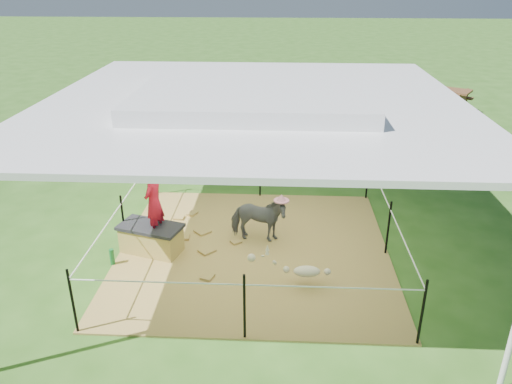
{
  "coord_description": "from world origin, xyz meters",
  "views": [
    {
      "loc": [
        0.42,
        -7.46,
        4.48
      ],
      "look_at": [
        0.0,
        0.6,
        0.85
      ],
      "focal_mm": 35.0,
      "sensor_mm": 36.0,
      "label": 1
    }
  ],
  "objects_px": {
    "trash_barrel": "(390,123)",
    "distant_person": "(325,110)",
    "foal": "(307,270)",
    "straw_bale": "(151,240)",
    "picnic_table_far": "(438,100)",
    "woman": "(153,196)",
    "picnic_table_near": "(316,112)",
    "green_bottle": "(112,257)",
    "pony": "(258,219)"
  },
  "relations": [
    {
      "from": "green_bottle",
      "to": "pony",
      "type": "distance_m",
      "value": 2.53
    },
    {
      "from": "foal",
      "to": "straw_bale",
      "type": "bearing_deg",
      "value": 159.74
    },
    {
      "from": "trash_barrel",
      "to": "picnic_table_near",
      "type": "bearing_deg",
      "value": 141.76
    },
    {
      "from": "pony",
      "to": "trash_barrel",
      "type": "height_order",
      "value": "trash_barrel"
    },
    {
      "from": "straw_bale",
      "to": "trash_barrel",
      "type": "xyz_separation_m",
      "value": [
        5.24,
        6.52,
        0.24
      ]
    },
    {
      "from": "green_bottle",
      "to": "pony",
      "type": "xyz_separation_m",
      "value": [
        2.35,
        0.9,
        0.29
      ]
    },
    {
      "from": "pony",
      "to": "distant_person",
      "type": "height_order",
      "value": "distant_person"
    },
    {
      "from": "distant_person",
      "to": "woman",
      "type": "bearing_deg",
      "value": 67.58
    },
    {
      "from": "pony",
      "to": "picnic_table_far",
      "type": "distance_m",
      "value": 10.8
    },
    {
      "from": "straw_bale",
      "to": "picnic_table_near",
      "type": "distance_m",
      "value": 8.71
    },
    {
      "from": "green_bottle",
      "to": "pony",
      "type": "height_order",
      "value": "pony"
    },
    {
      "from": "foal",
      "to": "picnic_table_far",
      "type": "relative_size",
      "value": 0.51
    },
    {
      "from": "picnic_table_near",
      "to": "distant_person",
      "type": "height_order",
      "value": "distant_person"
    },
    {
      "from": "green_bottle",
      "to": "trash_barrel",
      "type": "relative_size",
      "value": 0.28
    },
    {
      "from": "trash_barrel",
      "to": "picnic_table_far",
      "type": "distance_m",
      "value": 3.84
    },
    {
      "from": "picnic_table_far",
      "to": "distant_person",
      "type": "distance_m",
      "value": 4.4
    },
    {
      "from": "picnic_table_near",
      "to": "green_bottle",
      "type": "bearing_deg",
      "value": -120.37
    },
    {
      "from": "trash_barrel",
      "to": "distant_person",
      "type": "bearing_deg",
      "value": 144.91
    },
    {
      "from": "trash_barrel",
      "to": "distant_person",
      "type": "height_order",
      "value": "distant_person"
    },
    {
      "from": "picnic_table_near",
      "to": "distant_person",
      "type": "relative_size",
      "value": 1.61
    },
    {
      "from": "foal",
      "to": "trash_barrel",
      "type": "relative_size",
      "value": 1.02
    },
    {
      "from": "straw_bale",
      "to": "picnic_table_far",
      "type": "xyz_separation_m",
      "value": [
        7.46,
        9.64,
        0.16
      ]
    },
    {
      "from": "pony",
      "to": "trash_barrel",
      "type": "bearing_deg",
      "value": -23.05
    },
    {
      "from": "woman",
      "to": "pony",
      "type": "height_order",
      "value": "woman"
    },
    {
      "from": "woman",
      "to": "green_bottle",
      "type": "height_order",
      "value": "woman"
    },
    {
      "from": "pony",
      "to": "distant_person",
      "type": "xyz_separation_m",
      "value": [
        1.7,
        7.29,
        0.07
      ]
    },
    {
      "from": "woman",
      "to": "picnic_table_far",
      "type": "xyz_separation_m",
      "value": [
        7.36,
        9.64,
        -0.66
      ]
    },
    {
      "from": "picnic_table_near",
      "to": "pony",
      "type": "bearing_deg",
      "value": -107.12
    },
    {
      "from": "straw_bale",
      "to": "foal",
      "type": "bearing_deg",
      "value": -18.76
    },
    {
      "from": "straw_bale",
      "to": "pony",
      "type": "bearing_deg",
      "value": 13.98
    },
    {
      "from": "pony",
      "to": "green_bottle",
      "type": "bearing_deg",
      "value": 117.4
    },
    {
      "from": "trash_barrel",
      "to": "pony",
      "type": "bearing_deg",
      "value": -119.54
    },
    {
      "from": "foal",
      "to": "picnic_table_far",
      "type": "distance_m",
      "value": 11.6
    },
    {
      "from": "straw_bale",
      "to": "picnic_table_near",
      "type": "height_order",
      "value": "picnic_table_near"
    },
    {
      "from": "pony",
      "to": "picnic_table_far",
      "type": "height_order",
      "value": "pony"
    },
    {
      "from": "distant_person",
      "to": "picnic_table_near",
      "type": "bearing_deg",
      "value": -52.46
    },
    {
      "from": "trash_barrel",
      "to": "picnic_table_near",
      "type": "distance_m",
      "value": 2.54
    },
    {
      "from": "trash_barrel",
      "to": "green_bottle",
      "type": "bearing_deg",
      "value": -129.72
    },
    {
      "from": "pony",
      "to": "picnic_table_near",
      "type": "bearing_deg",
      "value": -4.25
    },
    {
      "from": "woman",
      "to": "trash_barrel",
      "type": "xyz_separation_m",
      "value": [
        5.14,
        6.52,
        -0.57
      ]
    },
    {
      "from": "woman",
      "to": "picnic_table_near",
      "type": "relative_size",
      "value": 0.71
    },
    {
      "from": "woman",
      "to": "trash_barrel",
      "type": "relative_size",
      "value": 1.2
    },
    {
      "from": "woman",
      "to": "trash_barrel",
      "type": "distance_m",
      "value": 8.32
    },
    {
      "from": "straw_bale",
      "to": "picnic_table_far",
      "type": "distance_m",
      "value": 12.2
    },
    {
      "from": "picnic_table_near",
      "to": "picnic_table_far",
      "type": "height_order",
      "value": "picnic_table_far"
    },
    {
      "from": "woman",
      "to": "distant_person",
      "type": "xyz_separation_m",
      "value": [
        3.4,
        7.74,
        -0.54
      ]
    },
    {
      "from": "trash_barrel",
      "to": "distant_person",
      "type": "relative_size",
      "value": 0.94
    },
    {
      "from": "picnic_table_near",
      "to": "picnic_table_far",
      "type": "xyz_separation_m",
      "value": [
        4.22,
        1.56,
        0.06
      ]
    },
    {
      "from": "foal",
      "to": "picnic_table_near",
      "type": "bearing_deg",
      "value": 84.42
    },
    {
      "from": "woman",
      "to": "distant_person",
      "type": "bearing_deg",
      "value": 173.36
    }
  ]
}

